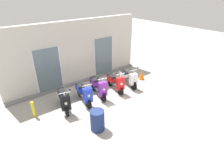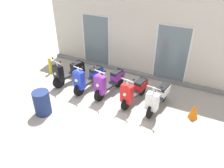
# 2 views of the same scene
# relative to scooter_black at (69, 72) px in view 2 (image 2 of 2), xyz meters

# --- Properties ---
(ground_plane) EXTENTS (40.00, 40.00, 0.00)m
(ground_plane) POSITION_rel_scooter_black_xyz_m (1.85, -0.98, -0.48)
(ground_plane) COLOR #A8A39E
(storefront_facade) EXTENTS (7.82, 0.50, 3.35)m
(storefront_facade) POSITION_rel_scooter_black_xyz_m (1.85, 2.07, 1.14)
(storefront_facade) COLOR beige
(storefront_facade) RESTS_ON ground_plane
(scooter_black) EXTENTS (0.72, 1.53, 1.20)m
(scooter_black) POSITION_rel_scooter_black_xyz_m (0.00, 0.00, 0.00)
(scooter_black) COLOR black
(scooter_black) RESTS_ON ground_plane
(scooter_blue) EXTENTS (0.60, 1.59, 1.25)m
(scooter_blue) POSITION_rel_scooter_black_xyz_m (0.96, -0.07, 0.01)
(scooter_blue) COLOR black
(scooter_blue) RESTS_ON ground_plane
(scooter_purple) EXTENTS (0.65, 1.63, 1.28)m
(scooter_purple) POSITION_rel_scooter_black_xyz_m (1.80, -0.00, 0.02)
(scooter_purple) COLOR black
(scooter_purple) RESTS_ON ground_plane
(scooter_red) EXTENTS (0.61, 1.52, 1.24)m
(scooter_red) POSITION_rel_scooter_black_xyz_m (2.82, -0.07, -0.02)
(scooter_red) COLOR black
(scooter_red) RESTS_ON ground_plane
(scooter_white) EXTENTS (0.58, 1.53, 1.22)m
(scooter_white) POSITION_rel_scooter_black_xyz_m (3.67, -0.10, 0.00)
(scooter_white) COLOR black
(scooter_white) RESTS_ON ground_plane
(trash_bin) EXTENTS (0.53, 0.53, 0.82)m
(trash_bin) POSITION_rel_scooter_black_xyz_m (0.40, -1.97, -0.07)
(trash_bin) COLOR navy
(trash_bin) RESTS_ON ground_plane
(traffic_cone) EXTENTS (0.32, 0.32, 0.52)m
(traffic_cone) POSITION_rel_scooter_black_xyz_m (4.83, -0.02, -0.22)
(traffic_cone) COLOR orange
(traffic_cone) RESTS_ON ground_plane
(curb_bollard) EXTENTS (0.12, 0.12, 0.70)m
(curb_bollard) POSITION_rel_scooter_black_xyz_m (-1.22, 0.31, -0.13)
(curb_bollard) COLOR yellow
(curb_bollard) RESTS_ON ground_plane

